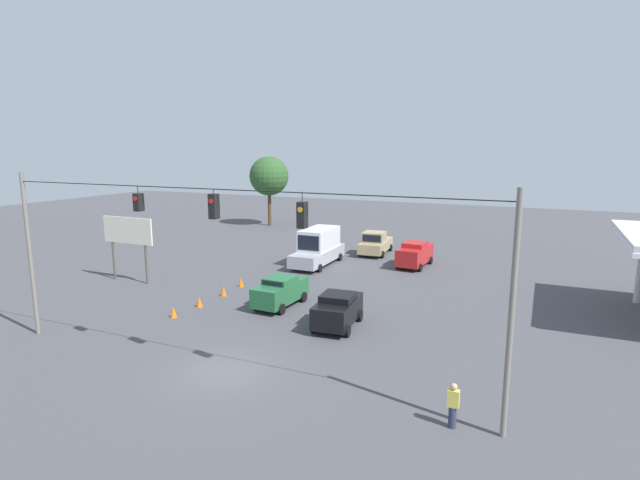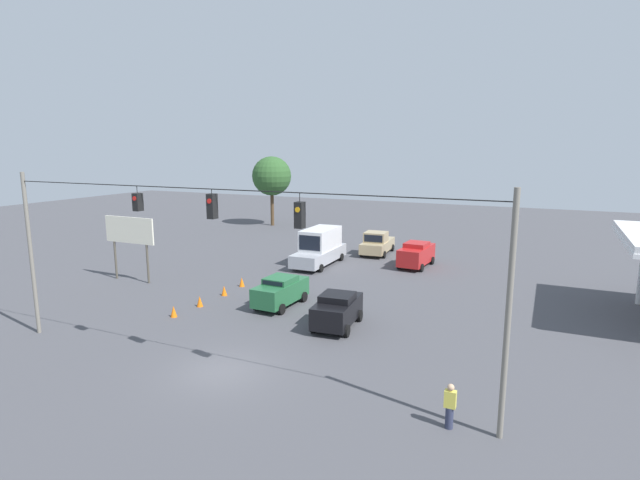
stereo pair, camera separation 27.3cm
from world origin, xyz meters
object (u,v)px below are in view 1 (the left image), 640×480
(sedan_red_oncoming_deep, at_px, (415,254))
(tree_horizon_left, at_px, (269,176))
(box_truck_silver_withflow_far, at_px, (318,247))
(traffic_cone_fourth, at_px, (241,282))
(pedestrian, at_px, (453,406))
(overhead_signal_span, at_px, (218,254))
(traffic_cone_second, at_px, (199,302))
(traffic_cone_third, at_px, (223,291))
(sedan_green_withflow_mid, at_px, (280,291))
(pickup_truck_tan_withflow_deep, at_px, (375,243))
(traffic_cone_nearest, at_px, (173,312))
(roadside_billboard, at_px, (128,234))
(sedan_black_crossing_near, at_px, (338,310))

(sedan_red_oncoming_deep, xyz_separation_m, tree_horizon_left, (21.78, -14.16, 5.07))
(box_truck_silver_withflow_far, distance_m, traffic_cone_fourth, 8.74)
(pedestrian, height_order, tree_horizon_left, tree_horizon_left)
(overhead_signal_span, relative_size, sedan_red_oncoming_deep, 5.05)
(sedan_red_oncoming_deep, distance_m, traffic_cone_second, 18.49)
(box_truck_silver_withflow_far, bearing_deg, overhead_signal_span, 102.98)
(traffic_cone_third, bearing_deg, traffic_cone_second, 90.40)
(sedan_green_withflow_mid, height_order, tree_horizon_left, tree_horizon_left)
(traffic_cone_second, relative_size, tree_horizon_left, 0.08)
(pickup_truck_tan_withflow_deep, xyz_separation_m, traffic_cone_second, (5.01, 19.22, -0.65))
(traffic_cone_nearest, bearing_deg, tree_horizon_left, -69.33)
(pickup_truck_tan_withflow_deep, distance_m, roadside_billboard, 21.29)
(box_truck_silver_withflow_far, distance_m, traffic_cone_third, 10.95)
(pedestrian, bearing_deg, sedan_red_oncoming_deep, -73.23)
(sedan_black_crossing_near, xyz_separation_m, traffic_cone_nearest, (9.18, 2.50, -0.64))
(traffic_cone_fourth, xyz_separation_m, roadside_billboard, (8.15, 2.05, 3.14))
(sedan_green_withflow_mid, height_order, traffic_cone_nearest, sedan_green_withflow_mid)
(overhead_signal_span, xyz_separation_m, pedestrian, (-9.76, 0.15, -4.47))
(traffic_cone_nearest, bearing_deg, traffic_cone_fourth, -89.90)
(sedan_red_oncoming_deep, relative_size, box_truck_silver_withflow_far, 0.68)
(traffic_cone_fourth, bearing_deg, sedan_black_crossing_near, 153.73)
(sedan_black_crossing_near, relative_size, tree_horizon_left, 0.47)
(roadside_billboard, bearing_deg, pedestrian, 157.89)
(sedan_green_withflow_mid, xyz_separation_m, traffic_cone_third, (4.46, -0.33, -0.63))
(sedan_red_oncoming_deep, xyz_separation_m, traffic_cone_fourth, (9.65, 11.00, -0.72))
(sedan_red_oncoming_deep, bearing_deg, box_truck_silver_withflow_far, 19.14)
(overhead_signal_span, bearing_deg, sedan_green_withflow_mid, -76.53)
(sedan_black_crossing_near, height_order, box_truck_silver_withflow_far, box_truck_silver_withflow_far)
(box_truck_silver_withflow_far, relative_size, traffic_cone_third, 10.28)
(sedan_green_withflow_mid, xyz_separation_m, sedan_red_oncoming_deep, (-5.03, -13.63, 0.09))
(sedan_black_crossing_near, bearing_deg, overhead_signal_span, 72.50)
(sedan_green_withflow_mid, bearing_deg, roadside_billboard, -2.64)
(sedan_green_withflow_mid, height_order, sedan_black_crossing_near, sedan_black_crossing_near)
(sedan_black_crossing_near, height_order, traffic_cone_third, sedan_black_crossing_near)
(sedan_red_oncoming_deep, bearing_deg, traffic_cone_fourth, 48.74)
(traffic_cone_fourth, height_order, pedestrian, pedestrian)
(overhead_signal_span, bearing_deg, traffic_cone_nearest, -35.78)
(box_truck_silver_withflow_far, bearing_deg, sedan_black_crossing_near, 118.55)
(sedan_green_withflow_mid, distance_m, pedestrian, 15.29)
(traffic_cone_second, bearing_deg, traffic_cone_nearest, 85.90)
(traffic_cone_third, height_order, pedestrian, pedestrian)
(sedan_green_withflow_mid, relative_size, roadside_billboard, 0.90)
(sedan_black_crossing_near, distance_m, pedestrian, 10.61)
(sedan_black_crossing_near, distance_m, box_truck_silver_withflow_far, 14.73)
(traffic_cone_third, bearing_deg, box_truck_silver_withflow_far, -100.60)
(sedan_black_crossing_near, relative_size, pedestrian, 2.45)
(traffic_cone_third, bearing_deg, pedestrian, 149.22)
(traffic_cone_third, relative_size, traffic_cone_fourth, 1.00)
(tree_horizon_left, bearing_deg, pickup_truck_tan_withflow_deep, 148.05)
(sedan_black_crossing_near, distance_m, traffic_cone_fourth, 10.26)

